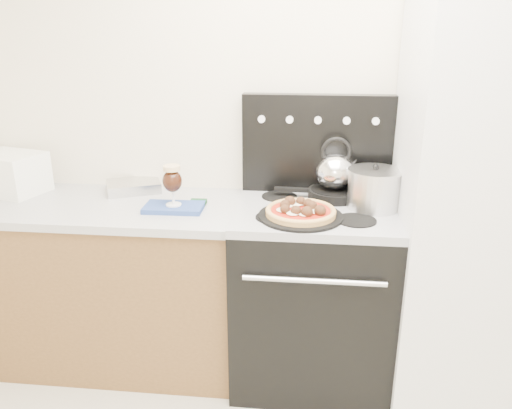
# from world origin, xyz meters

# --- Properties ---
(room_shell) EXTENTS (3.52, 3.01, 2.52)m
(room_shell) POSITION_xyz_m (0.00, 0.29, 1.25)
(room_shell) COLOR beige
(room_shell) RESTS_ON ground
(base_cabinet) EXTENTS (1.45, 0.60, 0.86)m
(base_cabinet) POSITION_xyz_m (-1.02, 1.20, 0.43)
(base_cabinet) COLOR brown
(base_cabinet) RESTS_ON ground
(countertop) EXTENTS (1.48, 0.63, 0.04)m
(countertop) POSITION_xyz_m (-1.02, 1.20, 0.88)
(countertop) COLOR #B4B4B6
(countertop) RESTS_ON base_cabinet
(stove_body) EXTENTS (0.76, 0.65, 0.88)m
(stove_body) POSITION_xyz_m (0.08, 1.18, 0.44)
(stove_body) COLOR black
(stove_body) RESTS_ON ground
(cooktop) EXTENTS (0.76, 0.65, 0.04)m
(cooktop) POSITION_xyz_m (0.08, 1.18, 0.90)
(cooktop) COLOR #ADADB2
(cooktop) RESTS_ON stove_body
(backguard) EXTENTS (0.76, 0.08, 0.50)m
(backguard) POSITION_xyz_m (0.08, 1.45, 1.17)
(backguard) COLOR black
(backguard) RESTS_ON cooktop
(fridge) EXTENTS (0.64, 0.68, 1.90)m
(fridge) POSITION_xyz_m (0.78, 1.15, 0.95)
(fridge) COLOR silver
(fridge) RESTS_ON ground
(toaster_oven) EXTENTS (0.39, 0.33, 0.21)m
(toaster_oven) POSITION_xyz_m (-1.53, 1.31, 1.01)
(toaster_oven) COLOR white
(toaster_oven) RESTS_ON countertop
(foil_sheet) EXTENTS (0.33, 0.29, 0.05)m
(foil_sheet) POSITION_xyz_m (-0.89, 1.40, 0.93)
(foil_sheet) COLOR silver
(foil_sheet) RESTS_ON countertop
(oven_mitt) EXTENTS (0.28, 0.17, 0.02)m
(oven_mitt) POSITION_xyz_m (-0.60, 1.13, 0.91)
(oven_mitt) COLOR #2B4690
(oven_mitt) RESTS_ON countertop
(beer_glass) EXTENTS (0.11, 0.11, 0.20)m
(beer_glass) POSITION_xyz_m (-0.60, 1.13, 1.02)
(beer_glass) COLOR black
(beer_glass) RESTS_ON oven_mitt
(pizza_pan) EXTENTS (0.48, 0.48, 0.01)m
(pizza_pan) POSITION_xyz_m (0.01, 1.04, 0.93)
(pizza_pan) COLOR black
(pizza_pan) RESTS_ON cooktop
(pizza) EXTENTS (0.37, 0.37, 0.05)m
(pizza) POSITION_xyz_m (0.01, 1.04, 0.95)
(pizza) COLOR #EEB352
(pizza) RESTS_ON pizza_pan
(skillet) EXTENTS (0.27, 0.27, 0.05)m
(skillet) POSITION_xyz_m (0.17, 1.33, 0.94)
(skillet) COLOR black
(skillet) RESTS_ON cooktop
(tea_kettle) EXTENTS (0.21, 0.21, 0.22)m
(tea_kettle) POSITION_xyz_m (0.17, 1.33, 1.08)
(tea_kettle) COLOR #B5B1C8
(tea_kettle) RESTS_ON skillet
(stock_pot) EXTENTS (0.31, 0.31, 0.18)m
(stock_pot) POSITION_xyz_m (0.35, 1.21, 1.01)
(stock_pot) COLOR silver
(stock_pot) RESTS_ON cooktop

